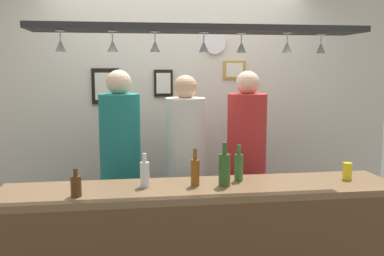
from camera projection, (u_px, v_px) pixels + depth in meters
name	position (u px, v px, depth m)	size (l,w,h in m)	color
back_wall	(177.00, 116.00, 4.38)	(4.40, 0.06, 2.60)	silver
bar_counter	(205.00, 239.00, 2.89)	(2.70, 0.55, 0.97)	brown
overhead_glass_rack	(201.00, 29.00, 2.90)	(2.20, 0.36, 0.04)	black
hanging_wineglass_far_left	(60.00, 45.00, 2.76)	(0.07, 0.07, 0.13)	silver
hanging_wineglass_left	(113.00, 45.00, 2.79)	(0.07, 0.07, 0.13)	silver
hanging_wineglass_center_left	(155.00, 46.00, 2.85)	(0.07, 0.07, 0.13)	silver
hanging_wineglass_center	(204.00, 46.00, 2.91)	(0.07, 0.07, 0.13)	silver
hanging_wineglass_center_right	(241.00, 46.00, 2.96)	(0.07, 0.07, 0.13)	silver
hanging_wineglass_right	(287.00, 46.00, 2.95)	(0.07, 0.07, 0.13)	silver
hanging_wineglass_far_right	(321.00, 47.00, 3.09)	(0.07, 0.07, 0.13)	silver
person_left_teal_shirt	(120.00, 153.00, 3.68)	(0.34, 0.34, 1.76)	#2D334C
person_middle_white_patterned_shirt	(185.00, 155.00, 3.77)	(0.34, 0.34, 1.71)	#2D334C
person_right_red_shirt	(247.00, 151.00, 3.84)	(0.34, 0.34, 1.75)	#2D334C
bottle_champagne_green	(224.00, 169.00, 3.00)	(0.08, 0.08, 0.30)	#2D5623
bottle_beer_brown_stubby	(76.00, 185.00, 2.76)	(0.07, 0.07, 0.18)	#512D14
bottle_beer_amber_tall	(195.00, 171.00, 3.00)	(0.06, 0.06, 0.26)	brown
bottle_soda_clear	(145.00, 173.00, 2.97)	(0.06, 0.06, 0.23)	silver
bottle_beer_green_import	(239.00, 166.00, 3.14)	(0.06, 0.06, 0.26)	#336B2D
drink_can	(347.00, 171.00, 3.18)	(0.07, 0.07, 0.12)	yellow
picture_frame_caricature	(106.00, 86.00, 4.19)	(0.26, 0.02, 0.34)	black
picture_frame_upper_small	(234.00, 70.00, 4.35)	(0.22, 0.02, 0.18)	#B29338
picture_frame_crest	(163.00, 83.00, 4.27)	(0.18, 0.02, 0.26)	black
wall_clock	(214.00, 43.00, 4.28)	(0.22, 0.22, 0.03)	white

